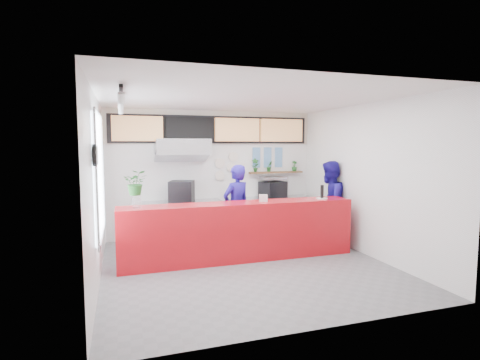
{
  "coord_description": "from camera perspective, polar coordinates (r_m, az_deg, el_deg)",
  "views": [
    {
      "loc": [
        -2.14,
        -6.27,
        2.19
      ],
      "look_at": [
        0.1,
        0.7,
        1.5
      ],
      "focal_mm": 28.0,
      "sensor_mm": 36.0,
      "label": 1
    }
  ],
  "objects": [
    {
      "name": "photo_frame_d",
      "position": [
        9.34,
        2.51,
        2.67
      ],
      "size": [
        0.2,
        0.02,
        0.25
      ],
      "primitive_type": "cube",
      "color": "#598CBF",
      "rests_on": "wall_back"
    },
    {
      "name": "photo_frame_a",
      "position": [
        9.33,
        2.52,
        4.2
      ],
      "size": [
        0.2,
        0.02,
        0.25
      ],
      "primitive_type": "cube",
      "color": "#598CBF",
      "rests_on": "wall_back"
    },
    {
      "name": "herb_a",
      "position": [
        9.25,
        2.33,
        2.28
      ],
      "size": [
        0.19,
        0.14,
        0.34
      ],
      "primitive_type": "imported",
      "rotation": [
        0.0,
        0.0,
        -0.11
      ],
      "color": "#205D22",
      "rests_on": "herb_shelf"
    },
    {
      "name": "herb_shelf",
      "position": [
        9.47,
        5.51,
        1.17
      ],
      "size": [
        1.4,
        0.18,
        0.04
      ],
      "primitive_type": "cube",
      "color": "brown",
      "rests_on": "wall_back"
    },
    {
      "name": "dec_plate_d",
      "position": [
        9.13,
        -1.0,
        3.56
      ],
      "size": [
        0.24,
        0.03,
        0.24
      ],
      "primitive_type": "cylinder",
      "rotation": [
        1.57,
        0.0,
        0.0
      ],
      "color": "silver",
      "rests_on": "wall_back"
    },
    {
      "name": "espresso_machine",
      "position": [
        9.26,
        5.03,
        -1.45
      ],
      "size": [
        0.71,
        0.61,
        0.39
      ],
      "primitive_type": "cube",
      "rotation": [
        0.0,
        0.0,
        0.36
      ],
      "color": "black",
      "rests_on": "right_bench"
    },
    {
      "name": "ceiling",
      "position": [
        6.67,
        1.04,
        12.36
      ],
      "size": [
        5.0,
        5.0,
        0.0
      ],
      "primitive_type": "plane",
      "rotation": [
        3.14,
        0.0,
        0.0
      ],
      "color": "silver"
    },
    {
      "name": "window_pane",
      "position": [
        6.6,
        -20.64,
        0.79
      ],
      "size": [
        0.04,
        2.2,
        1.9
      ],
      "primitive_type": "cube",
      "color": "silver",
      "rests_on": "wall_left"
    },
    {
      "name": "menu_board_far_right",
      "position": [
        9.48,
        6.35,
        7.52
      ],
      "size": [
        1.1,
        0.1,
        0.55
      ],
      "primitive_type": "cube",
      "color": "tan",
      "rests_on": "wall_back"
    },
    {
      "name": "wall_left",
      "position": [
        6.32,
        -20.98,
        -1.23
      ],
      "size": [
        0.0,
        5.0,
        5.0
      ],
      "primitive_type": "plane",
      "rotation": [
        1.57,
        0.0,
        1.57
      ],
      "color": "white",
      "rests_on": "ground"
    },
    {
      "name": "pepper_mill",
      "position": [
        7.74,
        12.39,
        -1.73
      ],
      "size": [
        0.07,
        0.07,
        0.27
      ],
      "primitive_type": "cylinder",
      "rotation": [
        0.0,
        0.0,
        -0.09
      ],
      "color": "black",
      "rests_on": "white_plate"
    },
    {
      "name": "menu_board_far_left",
      "position": [
        8.67,
        -15.35,
        7.57
      ],
      "size": [
        1.1,
        0.1,
        0.55
      ],
      "primitive_type": "cube",
      "color": "tan",
      "rests_on": "wall_back"
    },
    {
      "name": "wall_clock_face",
      "position": [
        5.38,
        -20.95,
        3.55
      ],
      "size": [
        0.02,
        0.26,
        0.26
      ],
      "primitive_type": "cylinder",
      "rotation": [
        0.0,
        1.57,
        0.0
      ],
      "color": "white",
      "rests_on": "wall_left"
    },
    {
      "name": "extraction_hood",
      "position": [
        8.53,
        -8.8,
        5.05
      ],
      "size": [
        1.2,
        0.7,
        0.35
      ],
      "primitive_type": "cube",
      "color": "#B2B5BA",
      "rests_on": "ceiling"
    },
    {
      "name": "soffit",
      "position": [
        9.0,
        -4.07,
        7.66
      ],
      "size": [
        4.8,
        0.04,
        0.65
      ],
      "primitive_type": "cube",
      "color": "black",
      "rests_on": "wall_back"
    },
    {
      "name": "napkin_holder",
      "position": [
        7.22,
        3.56,
        -2.77
      ],
      "size": [
        0.17,
        0.13,
        0.13
      ],
      "primitive_type": "cube",
      "rotation": [
        0.0,
        0.0,
        -0.25
      ],
      "color": "silver",
      "rests_on": "service_counter"
    },
    {
      "name": "menu_board_mid_right",
      "position": [
        9.07,
        -0.42,
        7.65
      ],
      "size": [
        1.1,
        0.1,
        0.55
      ],
      "primitive_type": "cube",
      "color": "tan",
      "rests_on": "wall_back"
    },
    {
      "name": "prep_bench",
      "position": [
        8.75,
        -8.69,
        -6.15
      ],
      "size": [
        1.8,
        0.6,
        0.9
      ],
      "primitive_type": "cube",
      "color": "#B2B5BA",
      "rests_on": "ground"
    },
    {
      "name": "espresso_tray",
      "position": [
        9.23,
        5.04,
        0.31
      ],
      "size": [
        0.63,
        0.46,
        0.06
      ],
      "primitive_type": "cube",
      "rotation": [
        0.0,
        0.0,
        -0.08
      ],
      "color": "#A3A4AA",
      "rests_on": "espresso_machine"
    },
    {
      "name": "staff_center",
      "position": [
        7.73,
        -0.55,
        -4.28
      ],
      "size": [
        0.77,
        0.65,
        1.79
      ],
      "primitive_type": "imported",
      "rotation": [
        0.0,
        0.0,
        3.54
      ],
      "color": "navy",
      "rests_on": "ground"
    },
    {
      "name": "glass_vase",
      "position": [
        6.73,
        -15.49,
        -3.31
      ],
      "size": [
        0.18,
        0.18,
        0.19
      ],
      "primitive_type": "cylinder",
      "rotation": [
        0.0,
        0.0,
        0.17
      ],
      "color": "silver",
      "rests_on": "service_counter"
    },
    {
      "name": "staff_right",
      "position": [
        8.57,
        13.43,
        -3.31
      ],
      "size": [
        1.13,
        1.08,
        1.84
      ],
      "primitive_type": "imported",
      "rotation": [
        0.0,
        0.0,
        3.76
      ],
      "color": "navy",
      "rests_on": "ground"
    },
    {
      "name": "photo_frame_c",
      "position": [
        9.56,
        5.9,
        4.21
      ],
      "size": [
        0.2,
        0.02,
        0.25
      ],
      "primitive_type": "cube",
      "color": "#598CBF",
      "rests_on": "wall_back"
    },
    {
      "name": "photo_frame_b",
      "position": [
        9.44,
        4.23,
        4.21
      ],
      "size": [
        0.2,
        0.02,
        0.25
      ],
      "primitive_type": "cube",
      "color": "#598CBF",
      "rests_on": "wall_back"
    },
    {
      "name": "wall_right",
      "position": [
        7.83,
        18.62,
        0.05
      ],
      "size": [
        0.0,
        5.0,
        5.0
      ],
      "primitive_type": "plane",
      "rotation": [
        1.57,
        0.0,
        -1.57
      ],
      "color": "white",
      "rests_on": "ground"
    },
    {
      "name": "track_rail",
      "position": [
        6.32,
        -17.72,
        11.96
      ],
      "size": [
        0.05,
        2.4,
        0.04
      ],
      "primitive_type": "cube",
      "color": "black",
      "rests_on": "ceiling"
    },
    {
      "name": "cream_band",
      "position": [
        9.03,
        -4.12,
        7.97
      ],
      "size": [
        5.0,
        0.02,
        0.8
      ],
      "primitive_type": "cube",
      "color": "beige",
      "rests_on": "wall_back"
    },
    {
      "name": "photo_frame_e",
      "position": [
        9.45,
        4.22,
        2.69
      ],
      "size": [
        0.2,
        0.02,
        0.25
      ],
      "primitive_type": "cube",
      "color": "#598CBF",
      "rests_on": "wall_back"
    },
    {
      "name": "white_plate",
      "position": [
        7.76,
        12.37,
        -2.75
      ],
      "size": [
        0.27,
        0.27,
        0.02
      ],
      "primitive_type": "cylinder",
      "rotation": [
        0.0,
        0.0,
        -0.24
      ],
      "color": "silver",
      "rests_on": "service_counter"
    },
    {
      "name": "menu_board_mid_left",
      "position": [
        8.8,
        -7.71,
        7.68
      ],
      "size": [
        1.1,
        0.1,
        0.55
      ],
      "primitive_type": "cube",
      "color": "black",
      "rests_on": "wall_back"
    },
    {
      "name": "right_bench",
      "position": [
        9.38,
        5.38,
        -5.34
      ],
      "size": [
        1.8,
        0.6,
        0.9
      ],
      "primitive_type": "cube",
      "color": "#B2B5BA",
      "rests_on": "ground"
    },
    {
      "name": "floor",
      "position": [
        6.98,
        1.0,
        -12.91
      ],
      "size": [
        5.0,
        5.0,
        0.0
      ],
      "primitive_type": "plane",
      "color": "slate",
      "rests_on": "ground"
    },
    {
      "name": "photo_frame_f",
      "position": [
        9.56,
        5.89,
        2.71
      ],
      "size": [
        0.2,
        0.02,
        0.25
      ],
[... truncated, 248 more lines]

